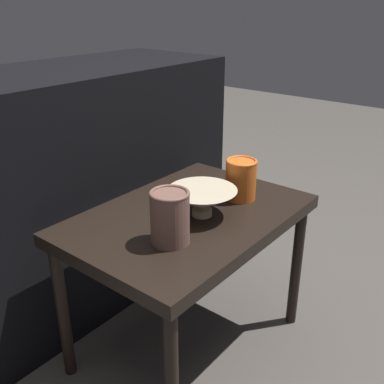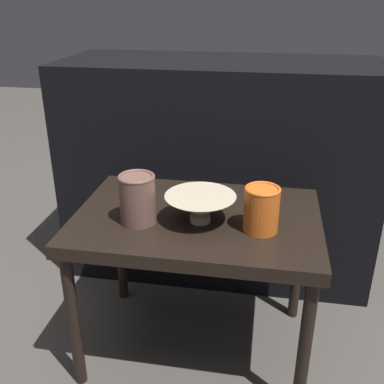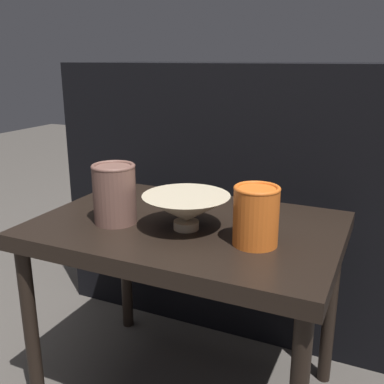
# 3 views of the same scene
# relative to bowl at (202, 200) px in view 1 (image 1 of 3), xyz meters

# --- Properties ---
(ground_plane) EXTENTS (8.00, 8.00, 0.00)m
(ground_plane) POSITION_rel_bowl_xyz_m (-0.02, 0.04, -0.55)
(ground_plane) COLOR #4C4742
(table) EXTENTS (0.73, 0.50, 0.50)m
(table) POSITION_rel_bowl_xyz_m (-0.02, 0.04, -0.11)
(table) COLOR black
(table) RESTS_ON ground_plane
(couch_backdrop) EXTENTS (1.23, 0.50, 0.88)m
(couch_backdrop) POSITION_rel_bowl_xyz_m (-0.02, 0.60, -0.12)
(couch_backdrop) COLOR black
(couch_backdrop) RESTS_ON ground_plane
(bowl) EXTENTS (0.21, 0.21, 0.08)m
(bowl) POSITION_rel_bowl_xyz_m (0.00, 0.00, 0.00)
(bowl) COLOR #C1B293
(bowl) RESTS_ON table
(vase_textured_left) EXTENTS (0.11, 0.11, 0.15)m
(vase_textured_left) POSITION_rel_bowl_xyz_m (-0.18, -0.03, 0.02)
(vase_textured_left) COLOR brown
(vase_textured_left) RESTS_ON table
(vase_colorful_right) EXTENTS (0.10, 0.10, 0.13)m
(vase_colorful_right) POSITION_rel_bowl_xyz_m (0.17, -0.02, 0.02)
(vase_colorful_right) COLOR orange
(vase_colorful_right) RESTS_ON table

